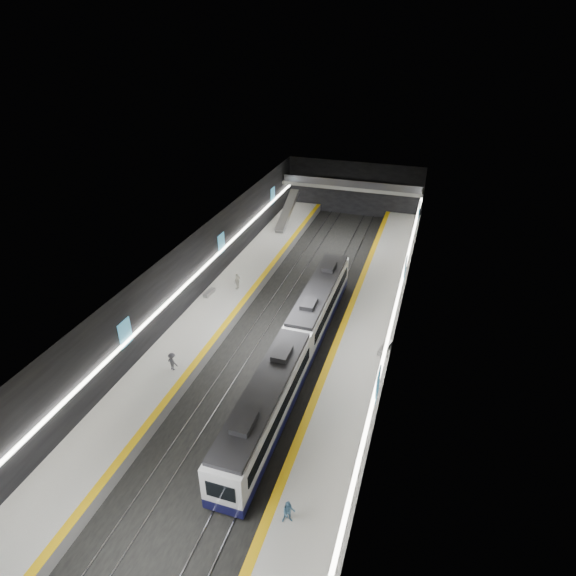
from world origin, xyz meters
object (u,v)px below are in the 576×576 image
(bench_left_far, at_px, (209,293))
(passenger_right_b, at_px, (289,512))
(passenger_left_a, at_px, (237,281))
(bench_right_far, at_px, (385,348))
(passenger_left_b, at_px, (172,362))
(escalator, at_px, (287,211))
(train, at_px, (296,346))

(bench_left_far, height_order, passenger_right_b, passenger_right_b)
(bench_left_far, height_order, passenger_left_a, passenger_left_a)
(passenger_left_a, bearing_deg, bench_right_far, 78.51)
(passenger_left_a, distance_m, passenger_left_b, 14.00)
(escalator, height_order, passenger_right_b, escalator)
(escalator, relative_size, passenger_right_b, 5.08)
(passenger_left_b, bearing_deg, bench_left_far, -59.33)
(bench_right_far, bearing_deg, passenger_left_a, 172.80)
(bench_left_far, distance_m, bench_right_far, 19.14)
(bench_left_far, xyz_separation_m, passenger_right_b, (15.71, -22.05, 0.58))
(bench_right_far, xyz_separation_m, passenger_left_b, (-16.10, -7.90, 0.55))
(escalator, xyz_separation_m, bench_right_far, (17.00, -25.22, -1.65))
(passenger_left_a, bearing_deg, train, 53.86)
(bench_left_far, relative_size, passenger_left_b, 1.06)
(train, height_order, passenger_left_a, train)
(train, xyz_separation_m, passenger_right_b, (4.02, -14.68, -0.41))
(bench_right_far, height_order, passenger_right_b, passenger_right_b)
(bench_left_far, bearing_deg, passenger_left_a, 45.55)
(passenger_left_a, bearing_deg, escalator, -169.02)
(train, height_order, passenger_right_b, train)
(train, xyz_separation_m, escalator, (-10.00, 28.50, 0.70))
(passenger_right_b, distance_m, passenger_left_b, 16.53)
(escalator, bearing_deg, bench_right_far, -56.02)
(passenger_left_a, bearing_deg, passenger_right_b, 38.02)
(passenger_left_a, relative_size, passenger_left_b, 1.13)
(train, distance_m, passenger_right_b, 15.23)
(train, relative_size, bench_left_far, 17.63)
(passenger_right_b, height_order, passenger_left_b, passenger_left_b)
(passenger_left_a, bearing_deg, passenger_left_b, 9.94)
(escalator, distance_m, passenger_left_b, 33.16)
(passenger_right_b, distance_m, passenger_left_a, 27.51)
(train, xyz_separation_m, passenger_left_b, (-9.10, -4.63, -0.39))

